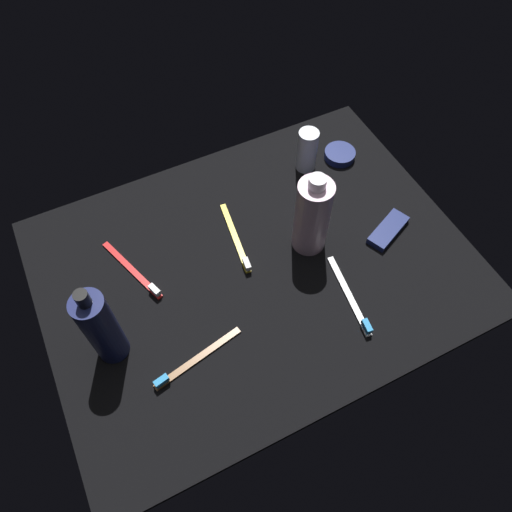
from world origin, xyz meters
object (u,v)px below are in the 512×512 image
object	(u,v)px
toothbrush_yellow	(237,240)
toothbrush_white	(351,299)
lotion_bottle	(101,328)
bodywash_bottle	(311,214)
snack_bar_navy	(388,230)
cream_tin_left	(340,154)
cream_tin_right	(315,199)
toothbrush_brown	(193,361)
deodorant_stick	(307,150)
toothbrush_red	(135,272)

from	to	relation	value
toothbrush_yellow	toothbrush_white	xyz separation A→B (cm)	(-13.85, 22.03, 0.00)
lotion_bottle	bodywash_bottle	bearing A→B (deg)	-172.87
lotion_bottle	toothbrush_yellow	world-z (taller)	lotion_bottle
lotion_bottle	snack_bar_navy	distance (cm)	59.70
lotion_bottle	toothbrush_white	distance (cm)	45.65
cream_tin_left	cream_tin_right	xyz separation A→B (cm)	(11.83, 9.17, 0.08)
lotion_bottle	toothbrush_brown	size ratio (longest dim) A/B	1.16
deodorant_stick	toothbrush_white	xyz separation A→B (cm)	(9.21, 34.13, -4.55)
toothbrush_yellow	toothbrush_brown	xyz separation A→B (cm)	(17.92, 20.09, 0.00)
cream_tin_right	deodorant_stick	bearing A→B (deg)	-107.66
toothbrush_brown	cream_tin_right	bearing A→B (deg)	-149.66
cream_tin_right	toothbrush_white	bearing A→B (deg)	75.99
toothbrush_white	cream_tin_left	size ratio (longest dim) A/B	2.53
deodorant_stick	toothbrush_red	world-z (taller)	deodorant_stick
toothbrush_yellow	toothbrush_red	bearing A→B (deg)	-5.34
bodywash_bottle	toothbrush_yellow	bearing A→B (deg)	-24.94
cream_tin_right	cream_tin_left	bearing A→B (deg)	-142.23
deodorant_stick	toothbrush_red	bearing A→B (deg)	12.87
toothbrush_red	cream_tin_right	size ratio (longest dim) A/B	2.53
toothbrush_red	cream_tin_left	distance (cm)	53.71
toothbrush_white	cream_tin_right	xyz separation A→B (cm)	(-6.00, -24.05, 0.37)
deodorant_stick	cream_tin_right	distance (cm)	11.38
bodywash_bottle	toothbrush_red	size ratio (longest dim) A/B	1.12
toothbrush_brown	toothbrush_red	world-z (taller)	same
bodywash_bottle	deodorant_stick	bearing A→B (deg)	-118.49
bodywash_bottle	cream_tin_left	xyz separation A→B (cm)	(-18.51, -17.31, -8.03)
bodywash_bottle	cream_tin_left	distance (cm)	26.58
deodorant_stick	toothbrush_red	xyz separation A→B (cm)	(44.29, 10.12, -4.55)
toothbrush_yellow	deodorant_stick	bearing A→B (deg)	-152.31
bodywash_bottle	deodorant_stick	xyz separation A→B (cm)	(-9.89, -18.22, -3.77)
toothbrush_brown	toothbrush_yellow	bearing A→B (deg)	-131.74
lotion_bottle	toothbrush_red	world-z (taller)	lotion_bottle
toothbrush_brown	cream_tin_left	world-z (taller)	toothbrush_brown
lotion_bottle	cream_tin_left	xyz separation A→B (cm)	(-61.40, -22.67, -8.34)
toothbrush_red	snack_bar_navy	world-z (taller)	toothbrush_red
deodorant_stick	toothbrush_yellow	size ratio (longest dim) A/B	0.57
toothbrush_brown	bodywash_bottle	bearing A→B (deg)	-155.81
toothbrush_white	cream_tin_left	xyz separation A→B (cm)	(-17.83, -33.22, 0.29)
deodorant_stick	toothbrush_brown	world-z (taller)	deodorant_stick
deodorant_stick	cream_tin_left	world-z (taller)	deodorant_stick
bodywash_bottle	lotion_bottle	bearing A→B (deg)	7.13
toothbrush_brown	cream_tin_left	size ratio (longest dim) A/B	2.51
bodywash_bottle	cream_tin_right	world-z (taller)	bodywash_bottle
snack_bar_navy	cream_tin_right	size ratio (longest dim) A/B	1.51
deodorant_stick	toothbrush_yellow	world-z (taller)	deodorant_stick
bodywash_bottle	cream_tin_left	size ratio (longest dim) A/B	2.75
cream_tin_right	bodywash_bottle	bearing A→B (deg)	50.62
toothbrush_yellow	cream_tin_left	distance (cm)	33.59
toothbrush_yellow	snack_bar_navy	distance (cm)	31.63
toothbrush_white	cream_tin_right	distance (cm)	24.79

